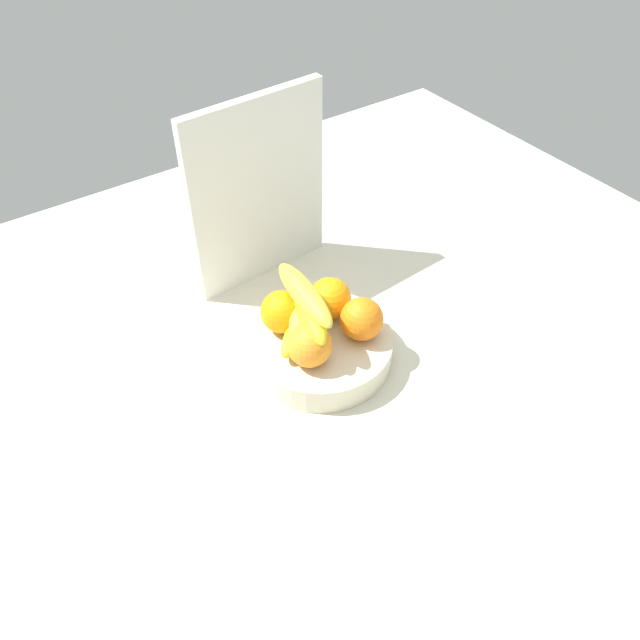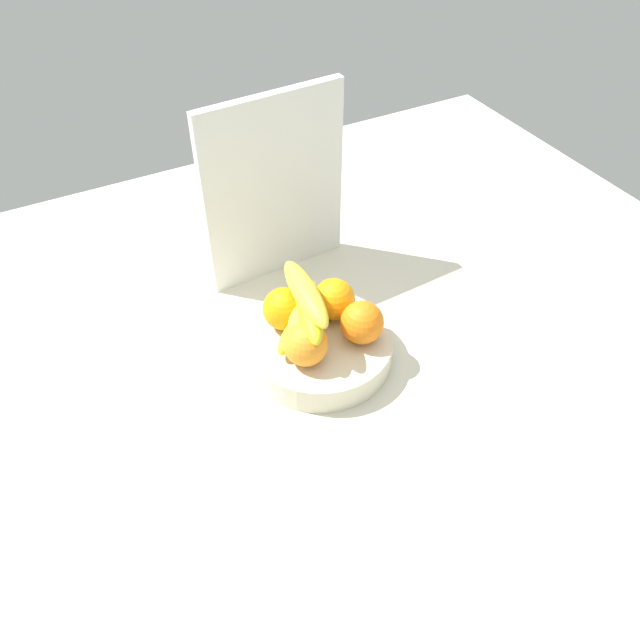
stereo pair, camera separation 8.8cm
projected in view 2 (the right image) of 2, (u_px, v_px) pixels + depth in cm
name	position (u px, v px, depth cm)	size (l,w,h in cm)	color
ground_plane	(301.00, 360.00, 111.27)	(180.00, 140.00, 3.00)	beige
fruit_bowl	(320.00, 347.00, 107.95)	(24.60, 24.60, 4.92)	beige
orange_front_left	(362.00, 322.00, 103.62)	(7.25, 7.25, 7.25)	orange
orange_front_right	(334.00, 299.00, 107.72)	(7.25, 7.25, 7.25)	orange
orange_center	(284.00, 309.00, 105.99)	(7.25, 7.25, 7.25)	orange
orange_back_left	(306.00, 344.00, 100.08)	(7.25, 7.25, 7.25)	orange
banana_bunch	(306.00, 310.00, 103.39)	(16.12, 18.14, 10.60)	yellow
cutting_board	(275.00, 189.00, 115.24)	(28.00, 1.80, 36.00)	white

